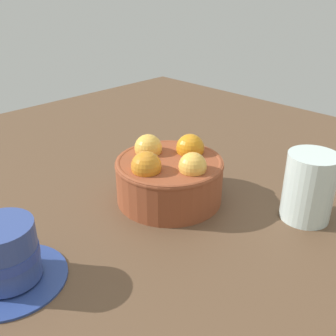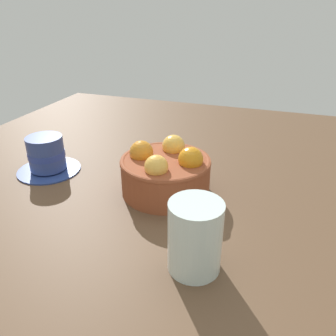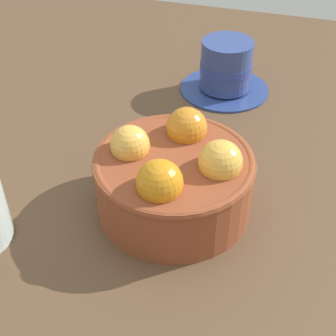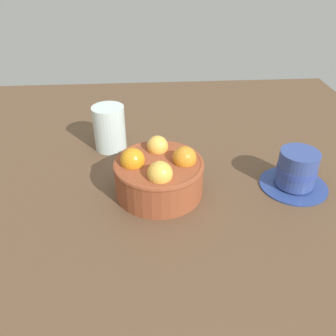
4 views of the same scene
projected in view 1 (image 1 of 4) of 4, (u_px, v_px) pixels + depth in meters
The scene contains 4 objects.
ground_plane at pixel (169, 210), 61.50cm from camera, with size 112.15×117.31×4.36cm, color brown.
terracotta_bowl at pixel (169, 175), 58.75cm from camera, with size 16.12×16.12×9.28cm.
coffee_cup at pixel (5, 256), 43.03cm from camera, with size 12.63×12.63×7.44cm.
water_glass at pixel (309, 187), 53.79cm from camera, with size 6.89×6.89×9.74cm, color silver.
Camera 1 is at (37.14, 36.70, 31.00)cm, focal length 41.99 mm.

